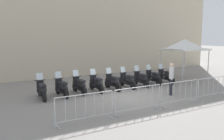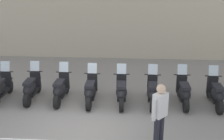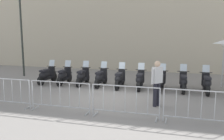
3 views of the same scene
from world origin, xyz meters
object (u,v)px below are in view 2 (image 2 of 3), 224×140
at_px(motorcycle_3, 61,89).
at_px(motorcycle_8, 216,94).
at_px(motorcycle_2, 31,88).
at_px(motorcycle_6, 152,92).
at_px(officer_near_row_end, 160,113).
at_px(motorcycle_5, 121,91).
at_px(motorcycle_7, 184,92).
at_px(motorcycle_1, 1,88).
at_px(motorcycle_4, 91,91).

relative_size(motorcycle_3, motorcycle_8, 1.00).
bearing_deg(motorcycle_2, motorcycle_6, 2.10).
bearing_deg(officer_near_row_end, motorcycle_6, 93.25).
distance_m(motorcycle_5, motorcycle_7, 2.05).
xyz_separation_m(motorcycle_1, motorcycle_8, (7.17, 0.43, 0.00)).
bearing_deg(officer_near_row_end, motorcycle_8, 54.77).
bearing_deg(motorcycle_6, motorcycle_3, -177.76).
bearing_deg(motorcycle_4, motorcycle_3, 179.06).
distance_m(motorcycle_3, officer_near_row_end, 4.09).
xyz_separation_m(motorcycle_2, motorcycle_7, (5.13, 0.26, 0.00)).
bearing_deg(motorcycle_6, motorcycle_4, -176.17).
relative_size(motorcycle_5, motorcycle_6, 1.00).
distance_m(motorcycle_1, motorcycle_5, 4.11).
bearing_deg(officer_near_row_end, motorcycle_5, 114.89).
distance_m(motorcycle_8, officer_near_row_end, 3.35).
relative_size(motorcycle_1, motorcycle_8, 1.00).
relative_size(motorcycle_4, motorcycle_6, 1.00).
bearing_deg(motorcycle_6, officer_near_row_end, -86.75).
relative_size(motorcycle_5, motorcycle_7, 1.00).
xyz_separation_m(motorcycle_4, motorcycle_5, (1.03, 0.06, 0.00)).
bearing_deg(motorcycle_2, motorcycle_3, 1.71).
relative_size(motorcycle_2, motorcycle_4, 1.00).
bearing_deg(motorcycle_1, motorcycle_3, 5.44).
height_order(motorcycle_2, motorcycle_3, same).
bearing_deg(motorcycle_2, motorcycle_8, 2.50).
relative_size(motorcycle_8, officer_near_row_end, 1.00).
relative_size(motorcycle_3, motorcycle_7, 1.00).
xyz_separation_m(motorcycle_1, officer_near_row_end, (5.27, -2.27, 0.53)).
xyz_separation_m(motorcycle_3, motorcycle_6, (3.08, 0.12, 0.00)).
bearing_deg(motorcycle_8, motorcycle_6, -176.72).
xyz_separation_m(motorcycle_1, motorcycle_6, (5.12, 0.31, 0.00)).
xyz_separation_m(motorcycle_3, motorcycle_8, (5.13, 0.24, 0.00)).
bearing_deg(motorcycle_1, motorcycle_2, 9.14).
relative_size(motorcycle_1, motorcycle_3, 1.00).
height_order(motorcycle_2, officer_near_row_end, officer_near_row_end).
bearing_deg(motorcycle_6, motorcycle_8, 3.28).
bearing_deg(officer_near_row_end, motorcycle_4, 131.85).
bearing_deg(motorcycle_5, motorcycle_4, -176.58).
distance_m(motorcycle_1, motorcycle_8, 7.19).
height_order(motorcycle_1, motorcycle_8, same).
height_order(motorcycle_1, motorcycle_7, same).
bearing_deg(motorcycle_6, motorcycle_2, -177.90).
xyz_separation_m(motorcycle_1, motorcycle_7, (6.15, 0.43, 0.00)).
xyz_separation_m(motorcycle_4, motorcycle_6, (2.05, 0.14, 0.00)).
bearing_deg(motorcycle_1, motorcycle_6, 3.52).
xyz_separation_m(motorcycle_2, motorcycle_3, (1.02, 0.03, 0.00)).
relative_size(motorcycle_1, motorcycle_4, 1.00).
height_order(motorcycle_4, motorcycle_7, same).
distance_m(motorcycle_4, officer_near_row_end, 3.33).
bearing_deg(motorcycle_7, motorcycle_8, 0.30).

